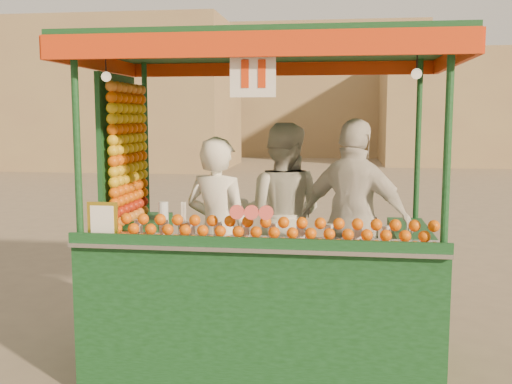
# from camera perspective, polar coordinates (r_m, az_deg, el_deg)

# --- Properties ---
(ground) EXTENTS (90.00, 90.00, 0.00)m
(ground) POSITION_cam_1_polar(r_m,az_deg,el_deg) (5.39, 0.81, -16.46)
(ground) COLOR #6A5C4B
(ground) RESTS_ON ground
(building_left) EXTENTS (10.00, 6.00, 6.00)m
(building_left) POSITION_cam_1_polar(r_m,az_deg,el_deg) (26.71, -13.28, 8.80)
(building_left) COLOR #947E54
(building_left) RESTS_ON ground
(building_right) EXTENTS (9.00, 6.00, 5.00)m
(building_right) POSITION_cam_1_polar(r_m,az_deg,el_deg) (29.60, 20.62, 7.39)
(building_right) COLOR #947E54
(building_right) RESTS_ON ground
(building_center) EXTENTS (14.00, 7.00, 7.00)m
(building_center) POSITION_cam_1_polar(r_m,az_deg,el_deg) (35.02, 3.75, 9.37)
(building_center) COLOR #947E54
(building_center) RESTS_ON ground
(juice_cart) EXTENTS (3.06, 1.98, 2.78)m
(juice_cart) POSITION_cam_1_polar(r_m,az_deg,el_deg) (5.17, 0.04, -6.92)
(juice_cart) COLOR #0E3613
(juice_cart) RESTS_ON ground
(vendor_left) EXTENTS (0.70, 0.57, 1.67)m
(vendor_left) POSITION_cam_1_polar(r_m,az_deg,el_deg) (5.26, -3.62, -3.85)
(vendor_left) COLOR white
(vendor_left) RESTS_ON ground
(vendor_middle) EXTENTS (0.94, 0.78, 1.78)m
(vendor_middle) POSITION_cam_1_polar(r_m,az_deg,el_deg) (5.86, 2.42, -2.15)
(vendor_middle) COLOR beige
(vendor_middle) RESTS_ON ground
(vendor_right) EXTENTS (1.15, 0.89, 1.82)m
(vendor_right) POSITION_cam_1_polar(r_m,az_deg,el_deg) (5.41, 9.33, -2.78)
(vendor_right) COLOR silver
(vendor_right) RESTS_ON ground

